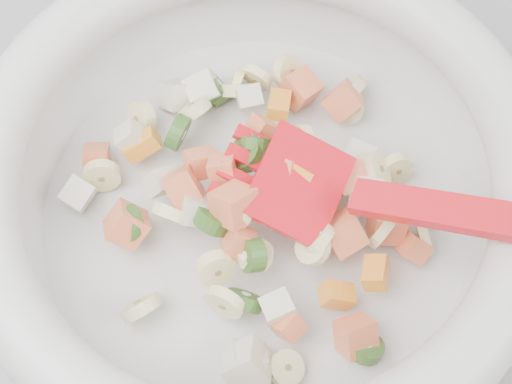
# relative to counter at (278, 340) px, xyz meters

# --- Properties ---
(counter) EXTENTS (2.00, 0.60, 0.90)m
(counter) POSITION_rel_counter_xyz_m (0.00, 0.00, 0.00)
(counter) COLOR gray
(counter) RESTS_ON ground
(mixing_bowl) EXTENTS (0.47, 0.38, 0.15)m
(mixing_bowl) POSITION_rel_counter_xyz_m (-0.01, -0.05, 0.51)
(mixing_bowl) COLOR silver
(mixing_bowl) RESTS_ON counter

